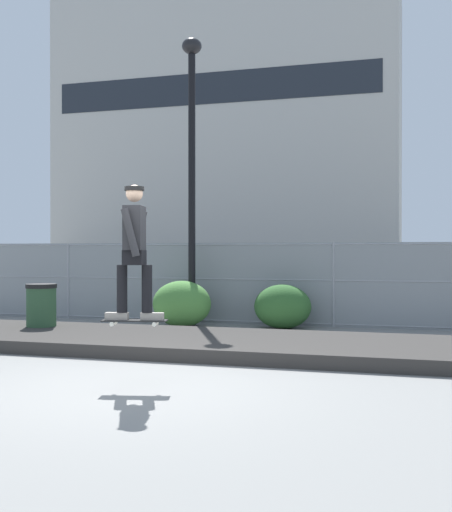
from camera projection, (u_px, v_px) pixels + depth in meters
name	position (u px, v px, depth m)	size (l,w,h in m)	color
ground_plane	(128.00, 389.00, 7.75)	(120.00, 120.00, 0.00)	slate
gravel_berm	(209.00, 343.00, 10.81)	(15.13, 2.76, 0.21)	#33302D
skateboard	(135.00, 321.00, 7.86)	(0.82, 0.37, 0.07)	black
skater	(134.00, 244.00, 7.86)	(0.72, 0.62, 1.65)	gray
chain_fence	(261.00, 283.00, 14.47)	(16.33, 0.06, 1.85)	gray
street_lamp	(192.00, 145.00, 14.30)	(0.44, 0.44, 6.40)	black
parked_car_near	(200.00, 281.00, 17.81)	(4.53, 2.22, 1.66)	maroon
library_building	(231.00, 137.00, 56.61)	(28.88, 11.91, 23.54)	#B2AFA8
shrub_left	(182.00, 304.00, 14.05)	(1.31, 1.07, 1.01)	#477F38
shrub_center	(283.00, 307.00, 13.71)	(1.23, 1.00, 0.95)	#2D5B28
trash_bin	(41.00, 311.00, 12.31)	(0.59, 0.59, 1.03)	#2D5133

